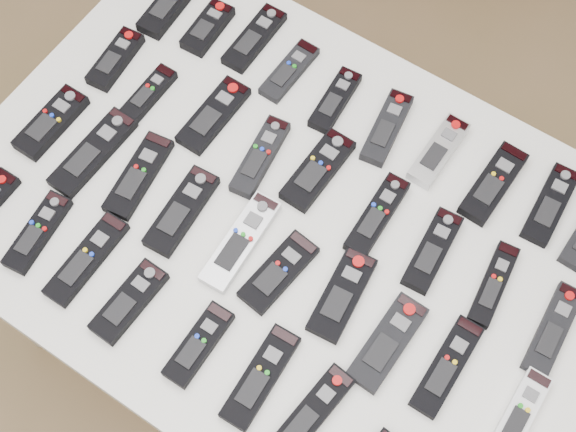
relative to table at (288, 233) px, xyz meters
The scene contains 36 objects.
ground 0.73m from the table, 53.66° to the right, with size 4.00×4.00×0.00m, color olive.
table is the anchor object (origin of this frame).
remote_0 0.57m from the table, 149.59° to the left, with size 0.06×0.19×0.02m, color black.
remote_1 0.48m from the table, 144.56° to the left, with size 0.05×0.13×0.02m, color black.
remote_2 0.43m from the table, 133.21° to the left, with size 0.05×0.17×0.02m, color black.
remote_3 0.34m from the table, 123.15° to the left, with size 0.05×0.15×0.02m, color black.
remote_4 0.29m from the table, 103.72° to the left, with size 0.05×0.15×0.02m, color black.
remote_5 0.28m from the table, 78.86° to the left, with size 0.05×0.17×0.02m, color black.
remote_6 0.33m from the table, 59.66° to the left, with size 0.05×0.16×0.02m, color #B7B7BC.
remote_7 0.40m from the table, 44.12° to the left, with size 0.06×0.18×0.02m, color black.
remote_8 0.50m from the table, 36.88° to the left, with size 0.05×0.17×0.02m, color black.
remote_10 0.51m from the table, 168.19° to the left, with size 0.05×0.15×0.02m, color black.
remote_11 0.40m from the table, 168.92° to the left, with size 0.04×0.14×0.02m, color black.
remote_12 0.28m from the table, 156.77° to the left, with size 0.06×0.18×0.02m, color black.
remote_13 0.16m from the table, 146.06° to the left, with size 0.05×0.18×0.02m, color black.
remote_14 0.14m from the table, 94.30° to the left, with size 0.06×0.18×0.02m, color black.
remote_15 0.18m from the table, 35.24° to the left, with size 0.05×0.18×0.02m, color black.
remote_16 0.28m from the table, 19.60° to the left, with size 0.05×0.17×0.02m, color black.
remote_17 0.40m from the table, 14.00° to the left, with size 0.04×0.16×0.02m, color black.
remote_18 0.52m from the table, ahead, with size 0.05×0.18×0.02m, color black.
remote_19 0.52m from the table, behind, with size 0.06×0.17×0.02m, color black.
remote_20 0.41m from the table, 166.81° to the right, with size 0.06×0.20×0.02m, color black.
remote_21 0.31m from the table, 163.94° to the right, with size 0.06×0.18×0.02m, color black.
remote_22 0.21m from the table, 150.49° to the right, with size 0.06×0.18×0.02m, color black.
remote_23 0.12m from the table, 117.72° to the right, with size 0.05×0.20×0.02m, color #B7B7BC.
remote_24 0.13m from the table, 65.36° to the right, with size 0.06×0.16×0.02m, color black.
remote_25 0.19m from the table, 23.76° to the right, with size 0.06×0.17×0.02m, color black.
remote_26 0.30m from the table, 20.33° to the right, with size 0.06×0.18×0.02m, color black.
remote_27 0.40m from the table, 12.17° to the right, with size 0.05×0.18×0.02m, color black.
remote_28 0.53m from the table, ahead, with size 0.04×0.16×0.02m, color silver.
remote_30 0.47m from the table, 142.80° to the right, with size 0.05×0.16×0.02m, color black.
remote_31 0.38m from the table, 133.79° to the right, with size 0.05×0.19×0.02m, color black.
remote_32 0.33m from the table, 116.22° to the right, with size 0.06×0.16×0.02m, color black.
remote_33 0.30m from the table, 88.99° to the right, with size 0.05×0.15×0.02m, color black.
remote_34 0.31m from the table, 65.29° to the right, with size 0.05×0.18×0.02m, color black.
remote_35 0.37m from the table, 50.48° to the right, with size 0.05×0.19×0.02m, color black.
Camera 1 is at (0.30, -0.46, 2.14)m, focal length 50.00 mm.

